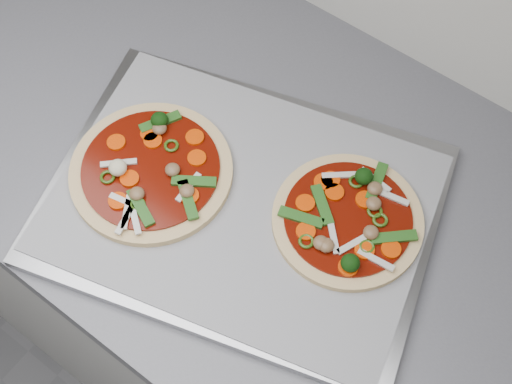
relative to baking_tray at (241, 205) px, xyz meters
The scene contains 4 objects.
baking_tray is the anchor object (origin of this frame).
parchment 0.01m from the baking_tray, ahead, with size 0.47×0.34×0.00m, color #949499.
pizza_left 0.13m from the baking_tray, 162.36° to the right, with size 0.23×0.23×0.04m.
pizza_right 0.14m from the baking_tray, 24.19° to the left, with size 0.23×0.23×0.03m.
Camera 1 is at (-0.34, 0.91, 1.73)m, focal length 50.00 mm.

